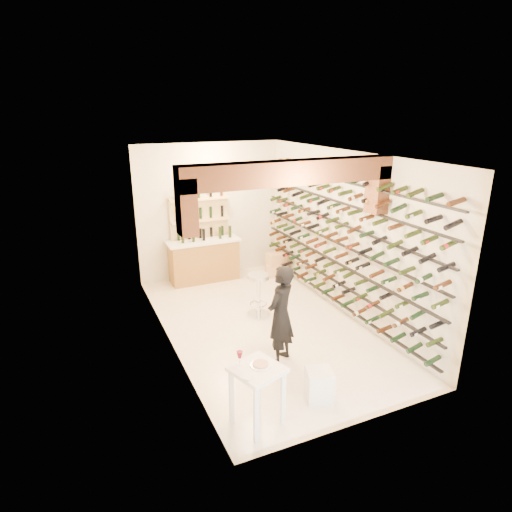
{
  "coord_description": "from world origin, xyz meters",
  "views": [
    {
      "loc": [
        -3.15,
        -6.74,
        3.92
      ],
      "look_at": [
        0.0,
        0.3,
        1.3
      ],
      "focal_mm": 30.5,
      "sensor_mm": 36.0,
      "label": 1
    }
  ],
  "objects": [
    {
      "name": "wine_rack",
      "position": [
        1.53,
        0.0,
        1.55
      ],
      "size": [
        0.32,
        5.7,
        2.56
      ],
      "color": "black",
      "rests_on": "ground"
    },
    {
      "name": "white_stool",
      "position": [
        -0.2,
        -2.34,
        0.22
      ],
      "size": [
        0.45,
        0.45,
        0.45
      ],
      "primitive_type": "cube",
      "rotation": [
        0.0,
        0.0,
        -0.3
      ],
      "color": "white",
      "rests_on": "ground"
    },
    {
      "name": "ground",
      "position": [
        0.0,
        0.0,
        0.0
      ],
      "size": [
        6.0,
        6.0,
        0.0
      ],
      "primitive_type": "plane",
      "color": "white",
      "rests_on": "ground"
    },
    {
      "name": "back_shelving",
      "position": [
        -0.3,
        2.89,
        1.17
      ],
      "size": [
        1.4,
        0.31,
        2.73
      ],
      "color": "#D3B776",
      "rests_on": "ground"
    },
    {
      "name": "person",
      "position": [
        -0.26,
        -1.24,
        0.83
      ],
      "size": [
        0.72,
        0.67,
        1.65
      ],
      "primitive_type": "imported",
      "rotation": [
        0.0,
        0.0,
        3.75
      ],
      "color": "black",
      "rests_on": "ground"
    },
    {
      "name": "back_counter",
      "position": [
        -0.3,
        2.65,
        0.53
      ],
      "size": [
        1.7,
        0.62,
        1.29
      ],
      "color": "olive",
      "rests_on": "ground"
    },
    {
      "name": "tasting_table",
      "position": [
        -1.22,
        -2.45,
        0.69
      ],
      "size": [
        0.74,
        0.74,
        1.02
      ],
      "rotation": [
        0.0,
        0.0,
        0.33
      ],
      "color": "white",
      "rests_on": "ground"
    },
    {
      "name": "chrome_barstool",
      "position": [
        0.1,
        0.41,
        0.5
      ],
      "size": [
        0.45,
        0.45,
        0.87
      ],
      "rotation": [
        0.0,
        0.0,
        0.35
      ],
      "color": "silver",
      "rests_on": "ground"
    },
    {
      "name": "room_shell",
      "position": [
        0.0,
        -0.26,
        2.25
      ],
      "size": [
        3.52,
        6.02,
        3.21
      ],
      "color": "beige",
      "rests_on": "ground"
    },
    {
      "name": "crate_upper",
      "position": [
        1.4,
        2.2,
        0.45
      ],
      "size": [
        0.48,
        0.34,
        0.27
      ],
      "primitive_type": "cube",
      "rotation": [
        0.0,
        0.0,
        0.05
      ],
      "color": "tan",
      "rests_on": "crate_lower"
    },
    {
      "name": "crate_lower",
      "position": [
        1.4,
        2.2,
        0.16
      ],
      "size": [
        0.62,
        0.53,
        0.32
      ],
      "primitive_type": "cube",
      "rotation": [
        0.0,
        0.0,
        -0.35
      ],
      "color": "tan",
      "rests_on": "ground"
    }
  ]
}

